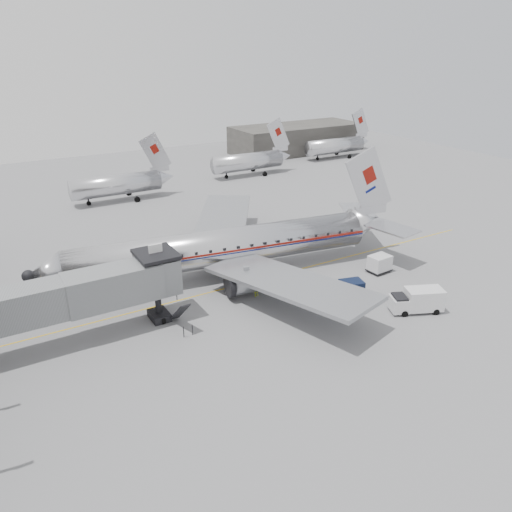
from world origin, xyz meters
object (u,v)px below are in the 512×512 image
at_px(service_van, 417,300).
at_px(ramp_worker, 257,287).
at_px(airliner, 230,246).
at_px(baggage_cart_white, 379,263).
at_px(baggage_cart_navy, 351,289).

xyz_separation_m(service_van, ramp_worker, (-11.25, 10.24, -0.27)).
distance_m(airliner, ramp_worker, 6.31).
bearing_deg(ramp_worker, baggage_cart_white, -30.14).
distance_m(service_van, baggage_cart_white, 8.89).
relative_size(airliner, baggage_cart_white, 15.80).
relative_size(service_van, baggage_cart_white, 2.03).
xyz_separation_m(baggage_cart_white, ramp_worker, (-14.42, 1.94, -0.08)).
distance_m(service_van, baggage_cart_navy, 6.26).
distance_m(airliner, baggage_cart_navy, 13.49).
bearing_deg(baggage_cart_navy, airliner, 139.62).
relative_size(service_van, baggage_cart_navy, 1.95).
height_order(airliner, baggage_cart_white, airliner).
bearing_deg(baggage_cart_navy, ramp_worker, 161.93).
xyz_separation_m(baggage_cart_navy, baggage_cart_white, (6.60, 3.07, 0.05)).
distance_m(baggage_cart_navy, ramp_worker, 9.28).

